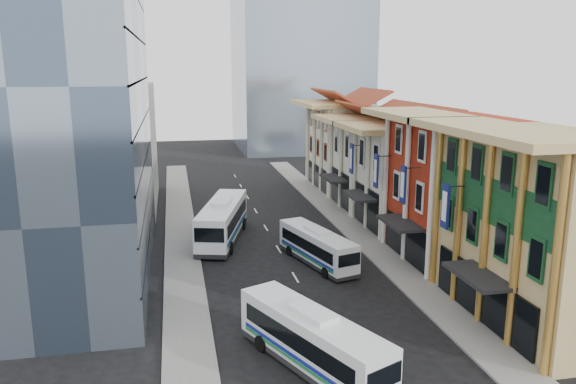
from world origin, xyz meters
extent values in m
plane|color=black|center=(0.00, 0.00, 0.00)|extent=(200.00, 200.00, 0.00)
cube|color=slate|center=(8.50, 22.00, 0.07)|extent=(3.00, 90.00, 0.15)
cube|color=slate|center=(-8.50, 22.00, 0.07)|extent=(3.00, 90.00, 0.15)
cube|color=tan|center=(14.00, 5.00, 6.00)|extent=(8.00, 14.00, 12.00)
cube|color=#9F2812|center=(14.00, 17.00, 6.00)|extent=(8.00, 10.00, 12.00)
cube|color=silver|center=(14.00, 26.50, 5.00)|extent=(8.00, 9.00, 10.00)
cube|color=silver|center=(14.00, 35.50, 5.00)|extent=(8.00, 9.00, 10.00)
cube|color=silver|center=(14.00, 46.00, 5.50)|extent=(8.00, 12.00, 11.00)
cube|color=#3E4D62|center=(-17.00, 19.00, 15.00)|extent=(12.00, 26.00, 30.00)
cube|color=gray|center=(-16.00, 42.00, 7.00)|extent=(10.00, 18.00, 14.00)
camera|label=1|loc=(-8.86, -25.09, 16.04)|focal=35.00mm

